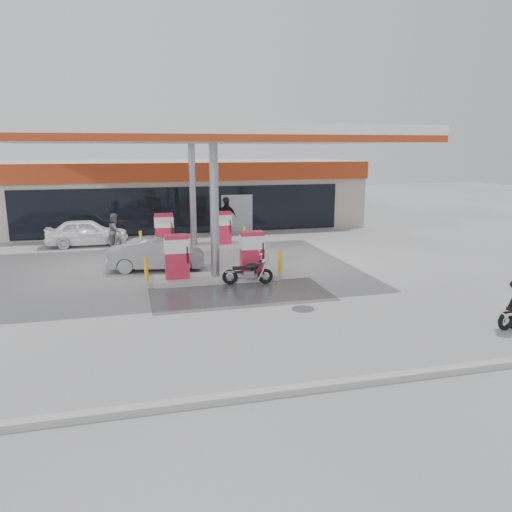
{
  "coord_description": "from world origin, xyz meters",
  "views": [
    {
      "loc": [
        -3.04,
        -15.7,
        4.84
      ],
      "look_at": [
        1.13,
        0.39,
        1.2
      ],
      "focal_mm": 35.0,
      "sensor_mm": 36.0,
      "label": 1
    }
  ],
  "objects": [
    {
      "name": "parked_car_right",
      "position": [
        8.83,
        14.0,
        0.58
      ],
      "size": [
        4.39,
        2.52,
        1.15
      ],
      "primitive_type": "imported",
      "rotation": [
        0.0,
        0.0,
        1.42
      ],
      "color": "black",
      "rests_on": "ground"
    },
    {
      "name": "kerb",
      "position": [
        0.0,
        -7.0,
        0.07
      ],
      "size": [
        28.0,
        0.25,
        0.15
      ],
      "primitive_type": "cube",
      "color": "gray",
      "rests_on": "ground"
    },
    {
      "name": "drain_cover",
      "position": [
        2.0,
        -2.0,
        0.0
      ],
      "size": [
        0.7,
        0.7,
        0.01
      ],
      "primitive_type": "cylinder",
      "color": "#38383A",
      "rests_on": "ground"
    },
    {
      "name": "canopy",
      "position": [
        0.0,
        5.0,
        5.27
      ],
      "size": [
        16.0,
        10.02,
        5.51
      ],
      "color": "silver",
      "rests_on": "ground"
    },
    {
      "name": "pump_island_near",
      "position": [
        0.0,
        2.0,
        0.71
      ],
      "size": [
        5.14,
        1.3,
        1.78
      ],
      "color": "#9E9E99",
      "rests_on": "ground"
    },
    {
      "name": "wet_patch",
      "position": [
        0.5,
        0.0,
        0.0
      ],
      "size": [
        6.0,
        3.0,
        0.0
      ],
      "primitive_type": "cube",
      "color": "#4C4C4F",
      "rests_on": "ground"
    },
    {
      "name": "sedan_white",
      "position": [
        -5.06,
        10.2,
        0.67
      ],
      "size": [
        4.01,
        1.72,
        1.35
      ],
      "primitive_type": "imported",
      "rotation": [
        0.0,
        0.0,
        1.6
      ],
      "color": "white",
      "rests_on": "ground"
    },
    {
      "name": "ground",
      "position": [
        0.0,
        0.0,
        0.0
      ],
      "size": [
        90.0,
        90.0,
        0.0
      ],
      "primitive_type": "plane",
      "color": "gray",
      "rests_on": "ground"
    },
    {
      "name": "attendant",
      "position": [
        -3.66,
        9.0,
        0.87
      ],
      "size": [
        0.8,
        0.95,
        1.73
      ],
      "primitive_type": "imported",
      "rotation": [
        0.0,
        0.0,
        1.38
      ],
      "color": "#5C5B60",
      "rests_on": "ground"
    },
    {
      "name": "parked_motorcycle",
      "position": [
        1.06,
        1.2,
        0.42
      ],
      "size": [
        1.84,
        0.73,
        0.95
      ],
      "rotation": [
        0.0,
        0.0,
        -0.16
      ],
      "color": "black",
      "rests_on": "ground"
    },
    {
      "name": "hatchback_silver",
      "position": [
        -2.01,
        4.2,
        0.63
      ],
      "size": [
        3.97,
        1.89,
        1.26
      ],
      "primitive_type": "imported",
      "rotation": [
        0.0,
        0.0,
        1.42
      ],
      "color": "gray",
      "rests_on": "ground"
    },
    {
      "name": "pump_island_far",
      "position": [
        0.0,
        8.0,
        0.71
      ],
      "size": [
        5.14,
        1.3,
        1.78
      ],
      "color": "#9E9E99",
      "rests_on": "ground"
    },
    {
      "name": "biker_walking",
      "position": [
        2.37,
        11.8,
        0.98
      ],
      "size": [
        1.19,
        0.58,
        1.97
      ],
      "primitive_type": "imported",
      "rotation": [
        0.0,
        0.0,
        0.09
      ],
      "color": "black",
      "rests_on": "ground"
    },
    {
      "name": "store_building",
      "position": [
        0.01,
        15.94,
        2.01
      ],
      "size": [
        22.0,
        8.22,
        4.0
      ],
      "color": "#B3A896",
      "rests_on": "ground"
    },
    {
      "name": "parked_car_left",
      "position": [
        -4.53,
        14.0,
        0.65
      ],
      "size": [
        4.67,
        2.33,
        1.3
      ],
      "primitive_type": "imported",
      "rotation": [
        0.0,
        0.0,
        1.69
      ],
      "color": "#17194F",
      "rests_on": "ground"
    }
  ]
}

